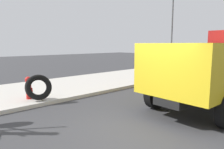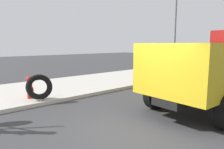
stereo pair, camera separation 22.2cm
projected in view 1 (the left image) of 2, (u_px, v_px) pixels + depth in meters
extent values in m
plane|color=#38383A|center=(132.00, 133.00, 5.64)|extent=(80.00, 80.00, 0.00)
cube|color=#BCB7AD|center=(33.00, 91.00, 10.32)|extent=(36.00, 5.00, 0.15)
cylinder|color=red|center=(29.00, 90.00, 8.58)|extent=(0.22, 0.22, 0.74)
sphere|color=red|center=(28.00, 80.00, 8.52)|extent=(0.25, 0.25, 0.25)
cylinder|color=red|center=(31.00, 89.00, 8.43)|extent=(0.10, 0.17, 0.10)
cylinder|color=red|center=(27.00, 87.00, 8.71)|extent=(0.10, 0.17, 0.10)
cylinder|color=red|center=(31.00, 91.00, 8.44)|extent=(0.12, 0.17, 0.12)
torus|color=black|center=(39.00, 87.00, 8.37)|extent=(1.15, 0.84, 1.04)
cube|color=gold|center=(206.00, 66.00, 7.49)|extent=(4.91, 2.72, 1.60)
cube|color=black|center=(218.00, 88.00, 8.33)|extent=(7.03, 1.23, 0.24)
cylinder|color=black|center=(212.00, 80.00, 10.76)|extent=(1.11, 0.35, 1.10)
cylinder|color=black|center=(156.00, 94.00, 7.81)|extent=(1.11, 0.35, 1.10)
cylinder|color=#595B5E|center=(172.00, 36.00, 15.78)|extent=(0.12, 0.12, 5.69)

